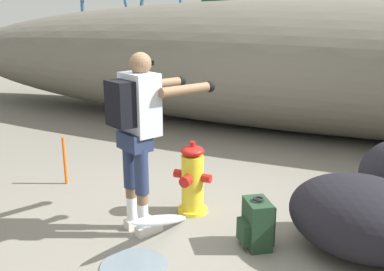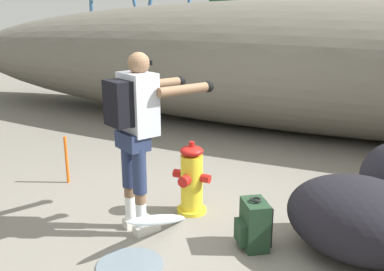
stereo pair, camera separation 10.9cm
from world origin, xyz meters
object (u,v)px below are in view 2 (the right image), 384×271
at_px(fire_hydrant, 192,180).
at_px(utility_worker, 138,121).
at_px(spare_backpack, 254,225).
at_px(survey_stake, 67,160).
at_px(boulder_small, 359,218).

relative_size(fire_hydrant, utility_worker, 0.46).
bearing_deg(spare_backpack, utility_worker, -27.98).
distance_m(utility_worker, spare_backpack, 1.40).
relative_size(utility_worker, spare_backpack, 3.64).
height_order(fire_hydrant, spare_backpack, fire_hydrant).
height_order(fire_hydrant, survey_stake, fire_hydrant).
xyz_separation_m(boulder_small, survey_stake, (-3.41, 0.14, -0.05)).
relative_size(fire_hydrant, survey_stake, 1.30).
relative_size(spare_backpack, boulder_small, 0.37).
xyz_separation_m(fire_hydrant, survey_stake, (-1.75, 0.04, -0.06)).
bearing_deg(spare_backpack, fire_hydrant, -62.05).
distance_m(utility_worker, survey_stake, 1.79).
height_order(spare_backpack, survey_stake, survey_stake).
distance_m(fire_hydrant, boulder_small, 1.66).
bearing_deg(boulder_small, utility_worker, -166.78).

